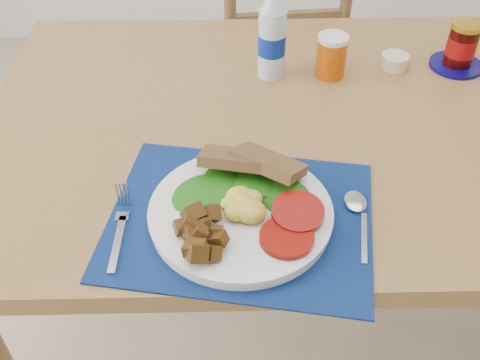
% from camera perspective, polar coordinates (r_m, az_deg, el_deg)
% --- Properties ---
extents(table, '(1.40, 0.90, 0.75)m').
position_cam_1_polar(table, '(1.24, 7.83, 3.25)').
color(table, brown).
rests_on(table, ground).
extents(chair_far, '(0.44, 0.42, 1.08)m').
position_cam_1_polar(chair_far, '(1.87, 4.05, 13.73)').
color(chair_far, '#51381D').
rests_on(chair_far, ground).
extents(placemat, '(0.49, 0.42, 0.00)m').
position_cam_1_polar(placemat, '(0.95, 0.06, -3.94)').
color(placemat, black).
rests_on(placemat, table).
extents(breakfast_plate, '(0.31, 0.31, 0.07)m').
position_cam_1_polar(breakfast_plate, '(0.93, -0.31, -3.15)').
color(breakfast_plate, silver).
rests_on(breakfast_plate, placemat).
extents(fork, '(0.02, 0.17, 0.00)m').
position_cam_1_polar(fork, '(0.96, -12.03, -4.61)').
color(fork, '#B2B5BA').
rests_on(fork, placemat).
extents(spoon, '(0.04, 0.16, 0.00)m').
position_cam_1_polar(spoon, '(0.98, 11.90, -3.35)').
color(spoon, '#B2B5BA').
rests_on(spoon, placemat).
extents(water_bottle, '(0.06, 0.06, 0.21)m').
position_cam_1_polar(water_bottle, '(1.27, 3.26, 14.22)').
color(water_bottle, '#ADBFCC').
rests_on(water_bottle, table).
extents(juice_glass, '(0.07, 0.07, 0.09)m').
position_cam_1_polar(juice_glass, '(1.31, 9.26, 12.24)').
color(juice_glass, '#B04404').
rests_on(juice_glass, table).
extents(ramekin, '(0.06, 0.06, 0.03)m').
position_cam_1_polar(ramekin, '(1.39, 15.42, 11.54)').
color(ramekin, beige).
rests_on(ramekin, table).
extents(jam_on_saucer, '(0.12, 0.12, 0.11)m').
position_cam_1_polar(jam_on_saucer, '(1.42, 21.51, 12.37)').
color(jam_on_saucer, '#080552').
rests_on(jam_on_saucer, table).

